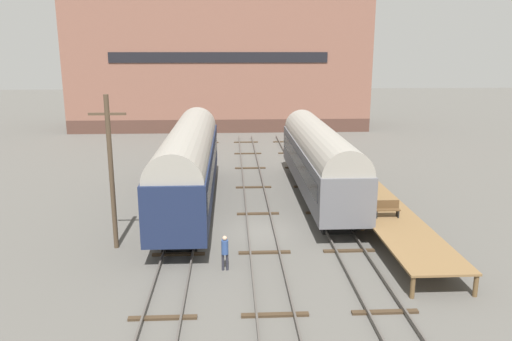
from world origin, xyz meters
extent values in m
plane|color=#56544F|center=(0.00, 0.00, 0.00)|extent=(200.00, 200.00, 0.00)
cube|color=#4C4742|center=(-4.98, 0.00, 0.18)|extent=(0.08, 60.00, 0.16)
cube|color=#4C4742|center=(-3.55, 0.00, 0.18)|extent=(0.08, 60.00, 0.16)
cube|color=#3D2D1E|center=(-4.27, -9.00, 0.05)|extent=(2.60, 0.24, 0.10)
cube|color=#3D2D1E|center=(-4.27, -3.00, 0.05)|extent=(2.60, 0.24, 0.10)
cube|color=#3D2D1E|center=(-4.27, 3.00, 0.05)|extent=(2.60, 0.24, 0.10)
cube|color=#3D2D1E|center=(-4.27, 9.00, 0.05)|extent=(2.60, 0.24, 0.10)
cube|color=#3D2D1E|center=(-4.27, 15.00, 0.05)|extent=(2.60, 0.24, 0.10)
cube|color=#3D2D1E|center=(-4.27, 21.00, 0.05)|extent=(2.60, 0.24, 0.10)
cube|color=#3D2D1E|center=(-4.27, 27.00, 0.05)|extent=(2.60, 0.24, 0.10)
cube|color=#4C4742|center=(-0.72, 0.00, 0.18)|extent=(0.08, 60.00, 0.16)
cube|color=#4C4742|center=(0.72, 0.00, 0.18)|extent=(0.08, 60.00, 0.16)
cube|color=#3D2D1E|center=(0.00, -9.00, 0.05)|extent=(2.60, 0.24, 0.10)
cube|color=#3D2D1E|center=(0.00, -3.00, 0.05)|extent=(2.60, 0.24, 0.10)
cube|color=#3D2D1E|center=(0.00, 3.00, 0.05)|extent=(2.60, 0.24, 0.10)
cube|color=#3D2D1E|center=(0.00, 9.00, 0.05)|extent=(2.60, 0.24, 0.10)
cube|color=#3D2D1E|center=(0.00, 15.00, 0.05)|extent=(2.60, 0.24, 0.10)
cube|color=#3D2D1E|center=(0.00, 21.00, 0.05)|extent=(2.60, 0.24, 0.10)
cube|color=#3D2D1E|center=(0.00, 27.00, 0.05)|extent=(2.60, 0.24, 0.10)
cube|color=#4C4742|center=(3.55, 0.00, 0.18)|extent=(0.08, 60.00, 0.16)
cube|color=#4C4742|center=(4.98, 0.00, 0.18)|extent=(0.08, 60.00, 0.16)
cube|color=#3D2D1E|center=(4.27, -9.00, 0.05)|extent=(2.60, 0.24, 0.10)
cube|color=#3D2D1E|center=(4.27, -3.00, 0.05)|extent=(2.60, 0.24, 0.10)
cube|color=#3D2D1E|center=(4.27, 3.00, 0.05)|extent=(2.60, 0.24, 0.10)
cube|color=#3D2D1E|center=(4.27, 9.00, 0.05)|extent=(2.60, 0.24, 0.10)
cube|color=#3D2D1E|center=(4.27, 15.00, 0.05)|extent=(2.60, 0.24, 0.10)
cube|color=#3D2D1E|center=(4.27, 21.00, 0.05)|extent=(2.60, 0.24, 0.10)
cube|color=#3D2D1E|center=(4.27, 27.00, 0.05)|extent=(2.60, 0.24, 0.10)
cube|color=black|center=(-4.27, 10.55, 0.50)|extent=(1.80, 2.40, 1.00)
cube|color=black|center=(-4.27, -1.42, 0.50)|extent=(1.80, 2.40, 1.00)
cube|color=#192342|center=(-4.27, 4.57, 2.49)|extent=(3.03, 18.43, 2.98)
cube|color=black|center=(-4.27, 4.57, 2.84)|extent=(3.07, 16.95, 1.07)
cylinder|color=gray|center=(-4.27, 4.57, 3.98)|extent=(2.88, 18.06, 2.88)
cube|color=black|center=(4.27, 11.86, 0.50)|extent=(1.80, 2.40, 1.00)
cube|color=black|center=(4.27, 0.57, 0.50)|extent=(1.80, 2.40, 1.00)
cube|color=slate|center=(4.27, 6.22, 2.33)|extent=(2.90, 17.37, 2.65)
cube|color=black|center=(4.27, 6.22, 2.64)|extent=(2.94, 15.98, 0.95)
cylinder|color=gray|center=(4.27, 6.22, 3.65)|extent=(2.76, 17.03, 2.76)
cube|color=brown|center=(7.05, -0.07, 1.01)|extent=(2.94, 15.88, 0.10)
cylinder|color=brown|center=(5.73, -7.86, 0.48)|extent=(0.20, 0.20, 0.96)
cylinder|color=brown|center=(8.37, -7.86, 0.48)|extent=(0.20, 0.20, 0.96)
cylinder|color=brown|center=(5.73, 7.72, 0.48)|extent=(0.20, 0.20, 0.96)
cylinder|color=brown|center=(8.37, 7.72, 0.48)|extent=(0.20, 0.20, 0.96)
cylinder|color=brown|center=(5.73, -0.07, 0.48)|extent=(0.20, 0.20, 0.96)
cylinder|color=brown|center=(8.37, -0.07, 0.48)|extent=(0.20, 0.20, 0.96)
cube|color=brown|center=(6.77, -0.91, 1.49)|extent=(1.40, 0.40, 0.06)
cube|color=brown|center=(6.77, -0.74, 1.74)|extent=(1.40, 0.06, 0.45)
cube|color=black|center=(6.17, -0.91, 1.26)|extent=(0.06, 0.40, 0.40)
cube|color=black|center=(7.36, -0.91, 1.26)|extent=(0.06, 0.40, 0.40)
cylinder|color=#282833|center=(-2.04, -4.82, 0.40)|extent=(0.12, 0.12, 0.80)
cylinder|color=#282833|center=(-1.84, -4.82, 0.40)|extent=(0.12, 0.12, 0.80)
cylinder|color=navy|center=(-1.94, -4.82, 1.13)|extent=(0.32, 0.32, 0.66)
sphere|color=tan|center=(-1.94, -4.82, 1.57)|extent=(0.22, 0.22, 0.22)
cylinder|color=#473828|center=(-7.55, -1.85, 3.91)|extent=(0.24, 0.24, 7.82)
cube|color=#473828|center=(-7.55, -1.85, 6.88)|extent=(1.80, 0.12, 0.12)
cube|color=#4F342A|center=(-2.90, 39.07, 0.81)|extent=(36.33, 11.36, 1.62)
cube|color=brown|center=(-2.90, 39.07, 8.89)|extent=(36.33, 11.36, 14.55)
cube|color=black|center=(-2.90, 33.34, 8.89)|extent=(25.43, 0.10, 1.20)
camera|label=1|loc=(-1.60, -26.12, 9.98)|focal=35.00mm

